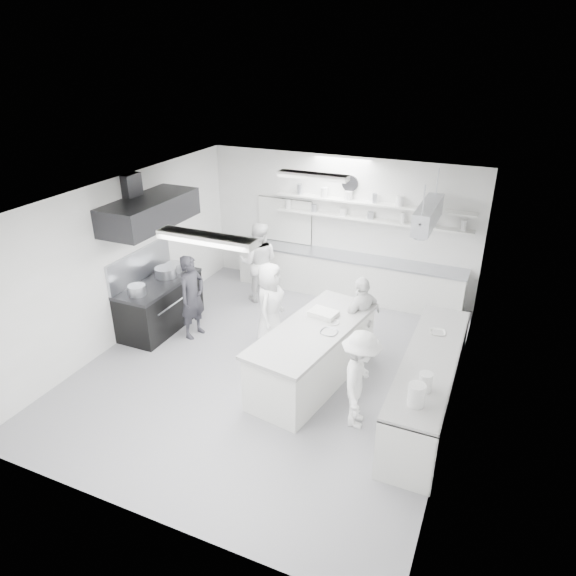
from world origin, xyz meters
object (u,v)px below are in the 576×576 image
at_px(stove, 160,306).
at_px(right_counter, 427,386).
at_px(back_counter, 346,276).
at_px(prep_island, 313,356).
at_px(cook_back, 259,262).
at_px(cook_stove, 192,297).

height_order(stove, right_counter, right_counter).
distance_m(back_counter, right_counter, 4.13).
bearing_deg(prep_island, right_counter, 7.01).
relative_size(back_counter, cook_back, 2.86).
bearing_deg(stove, back_counter, 43.99).
xyz_separation_m(right_counter, cook_back, (-4.02, 2.45, 0.40)).
bearing_deg(back_counter, right_counter, -55.35).
bearing_deg(back_counter, cook_stove, -126.79).
bearing_deg(stove, right_counter, -6.52).
bearing_deg(back_counter, cook_back, -150.33).
bearing_deg(cook_back, cook_stove, 55.89).
bearing_deg(right_counter, cook_back, 148.67).
height_order(back_counter, cook_back, cook_back).
xyz_separation_m(prep_island, cook_back, (-2.16, 2.36, 0.40)).
relative_size(back_counter, prep_island, 1.95).
xyz_separation_m(prep_island, cook_stove, (-2.61, 0.49, 0.34)).
distance_m(right_counter, cook_stove, 4.51).
bearing_deg(back_counter, stove, -136.01).
bearing_deg(right_counter, prep_island, 177.42).
height_order(stove, prep_island, prep_island).
height_order(prep_island, cook_stove, cook_stove).
relative_size(right_counter, prep_island, 1.29).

